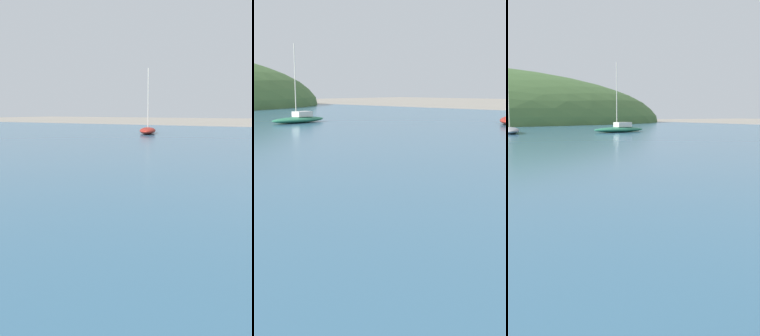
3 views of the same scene
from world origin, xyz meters
TOP-DOWN VIEW (x-y plane):
  - boat_red_dinghy at (10.38, 30.22)m, footprint 5.11×1.97m

SIDE VIEW (x-z plane):
  - boat_red_dinghy at x=10.38m, z-range -2.58..3.37m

